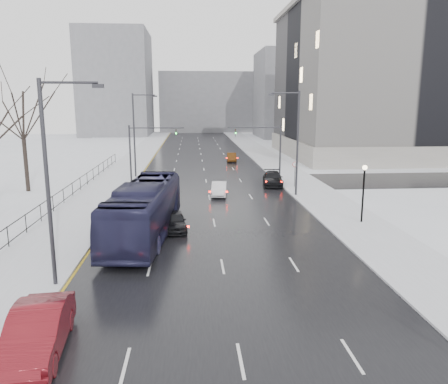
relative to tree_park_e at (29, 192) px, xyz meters
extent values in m
cube|color=black|center=(18.20, 16.00, 0.02)|extent=(16.00, 150.00, 0.04)
cube|color=black|center=(18.20, 4.00, 0.02)|extent=(130.00, 10.00, 0.04)
cube|color=silver|center=(7.70, 16.00, 0.08)|extent=(5.00, 150.00, 0.16)
cube|color=silver|center=(28.70, 16.00, 0.08)|extent=(5.00, 150.00, 0.16)
cube|color=white|center=(-1.80, 16.00, 0.06)|extent=(14.00, 150.00, 0.12)
cube|color=black|center=(5.20, -14.00, 1.41)|extent=(0.04, 70.00, 0.05)
cube|color=black|center=(5.20, -14.00, 0.41)|extent=(0.04, 70.00, 0.05)
cylinder|color=black|center=(5.20, -14.00, 0.81)|extent=(0.06, 0.06, 1.30)
cylinder|color=#2D2D33|center=(26.60, -4.00, 5.00)|extent=(0.20, 0.20, 10.00)
cylinder|color=#2D2D33|center=(25.30, -4.00, 9.80)|extent=(2.60, 0.12, 0.12)
cube|color=#2D2D33|center=(24.00, -4.00, 9.65)|extent=(0.50, 0.25, 0.18)
cylinder|color=#2D2D33|center=(9.80, -24.00, 5.00)|extent=(0.20, 0.20, 10.00)
cylinder|color=#2D2D33|center=(11.10, -24.00, 9.80)|extent=(2.60, 0.12, 0.12)
cube|color=#2D2D33|center=(12.40, -24.00, 9.65)|extent=(0.50, 0.25, 0.18)
cylinder|color=#2D2D33|center=(9.80, 8.00, 5.00)|extent=(0.20, 0.20, 10.00)
cylinder|color=#2D2D33|center=(11.10, 8.00, 9.80)|extent=(2.60, 0.12, 0.12)
cube|color=#2D2D33|center=(12.40, 8.00, 9.65)|extent=(0.50, 0.25, 0.18)
cylinder|color=black|center=(29.20, -14.00, 2.16)|extent=(0.14, 0.14, 4.00)
sphere|color=#FFE5B2|center=(29.20, -14.00, 4.26)|extent=(0.36, 0.36, 0.36)
cylinder|color=#2D2D33|center=(26.60, 4.00, 3.25)|extent=(0.20, 0.20, 6.50)
cylinder|color=#2D2D33|center=(23.60, 4.00, 6.20)|extent=(6.00, 0.12, 0.12)
imported|color=#2D2D33|center=(21.50, 4.00, 5.60)|extent=(0.15, 0.18, 0.90)
sphere|color=#19FF33|center=(21.50, 3.85, 5.60)|extent=(0.16, 0.16, 0.16)
cylinder|color=#2D2D33|center=(9.80, 4.00, 3.25)|extent=(0.20, 0.20, 6.50)
cylinder|color=#2D2D33|center=(12.80, 4.00, 6.20)|extent=(6.00, 0.12, 0.12)
imported|color=#2D2D33|center=(14.90, 4.00, 5.60)|extent=(0.15, 0.18, 0.90)
sphere|color=#19FF33|center=(14.90, 3.85, 5.60)|extent=(0.16, 0.16, 0.16)
cylinder|color=#2D2D33|center=(27.40, 0.00, 1.41)|extent=(0.06, 0.06, 2.50)
cylinder|color=white|center=(27.40, 0.00, 2.56)|extent=(0.60, 0.03, 0.60)
torus|color=#B20C0C|center=(27.40, 0.00, 2.56)|extent=(0.58, 0.06, 0.58)
cube|color=gray|center=(53.20, 28.00, 12.00)|extent=(40.00, 30.00, 24.00)
cube|color=gray|center=(53.20, 28.00, 24.40)|extent=(41.00, 31.00, 0.80)
cube|color=gray|center=(53.20, 28.00, 1.50)|extent=(40.60, 30.60, 3.00)
cube|color=slate|center=(46.20, 71.00, 11.00)|extent=(24.00, 20.00, 22.00)
cube|color=slate|center=(-3.80, 81.00, 14.00)|extent=(18.00, 22.00, 28.00)
cube|color=slate|center=(22.20, 96.00, 9.00)|extent=(30.00, 18.00, 18.00)
imported|color=maroon|center=(11.00, -30.02, 0.90)|extent=(2.27, 5.34, 1.71)
imported|color=#222141|center=(13.40, -16.12, 1.89)|extent=(4.37, 13.49, 3.69)
imported|color=black|center=(15.30, -14.74, 0.71)|extent=(2.00, 4.10, 1.35)
imported|color=silver|center=(19.20, -3.21, 0.71)|extent=(1.83, 4.17, 1.33)
imported|color=black|center=(25.40, 1.79, 0.78)|extent=(2.69, 5.30, 1.48)
imported|color=#4D290D|center=(22.70, 21.76, 0.70)|extent=(1.61, 4.09, 1.33)
camera|label=1|loc=(16.60, -44.71, 8.91)|focal=35.00mm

